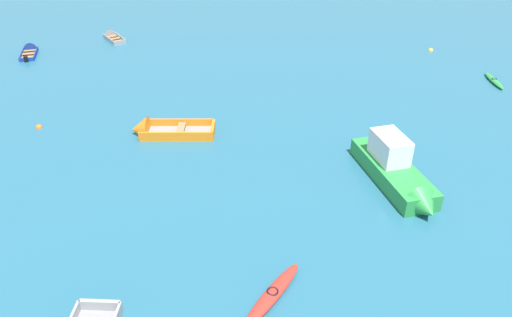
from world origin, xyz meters
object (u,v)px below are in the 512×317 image
mooring_buoy_midfield (39,128)px  rowboat_deep_blue_midfield_left (30,51)px  motor_launch_green_back_row_center (397,172)px  kayak_green_near_camera (494,80)px  kayak_red_near_right (272,294)px  rowboat_grey_far_right (111,37)px  rowboat_orange_back_row_left (157,131)px  mooring_buoy_between_boats_left (431,50)px

mooring_buoy_midfield → rowboat_deep_blue_midfield_left: bearing=121.5°
motor_launch_green_back_row_center → kayak_green_near_camera: 15.62m
kayak_red_near_right → kayak_green_near_camera: 24.71m
motor_launch_green_back_row_center → rowboat_grey_far_right: bearing=138.9°
motor_launch_green_back_row_center → rowboat_orange_back_row_left: (-12.52, 3.08, -0.42)m
rowboat_grey_far_right → kayak_red_near_right: bearing=-57.8°
motor_launch_green_back_row_center → kayak_green_near_camera: bearing=59.6°
kayak_red_near_right → mooring_buoy_between_boats_left: size_ratio=9.15×
kayak_red_near_right → rowboat_orange_back_row_left: 13.18m
motor_launch_green_back_row_center → rowboat_deep_blue_midfield_left: size_ratio=1.95×
rowboat_deep_blue_midfield_left → mooring_buoy_between_boats_left: (31.35, 4.87, -0.14)m
kayak_red_near_right → rowboat_deep_blue_midfield_left: (-21.73, 22.39, -0.02)m
mooring_buoy_between_boats_left → rowboat_orange_back_row_left: bearing=-136.3°
rowboat_orange_back_row_left → mooring_buoy_midfield: size_ratio=12.71×
motor_launch_green_back_row_center → mooring_buoy_between_boats_left: 20.15m
motor_launch_green_back_row_center → rowboat_orange_back_row_left: motor_launch_green_back_row_center is taller
rowboat_grey_far_right → rowboat_deep_blue_midfield_left: size_ratio=0.86×
kayak_red_near_right → mooring_buoy_midfield: 17.97m
kayak_red_near_right → mooring_buoy_between_boats_left: kayak_red_near_right is taller
motor_launch_green_back_row_center → kayak_red_near_right: 9.12m
rowboat_grey_far_right → mooring_buoy_midfield: size_ratio=7.58×
rowboat_grey_far_right → motor_launch_green_back_row_center: bearing=-41.1°
mooring_buoy_between_boats_left → kayak_green_near_camera: bearing=-62.5°
mooring_buoy_midfield → mooring_buoy_between_boats_left: (24.12, 16.65, 0.00)m
motor_launch_green_back_row_center → mooring_buoy_midfield: bearing=171.4°
kayak_green_near_camera → mooring_buoy_between_boats_left: 6.90m
rowboat_deep_blue_midfield_left → mooring_buoy_midfield: (7.23, -11.78, -0.14)m
rowboat_deep_blue_midfield_left → rowboat_orange_back_row_left: 18.29m
mooring_buoy_between_boats_left → mooring_buoy_midfield: bearing=-145.4°
motor_launch_green_back_row_center → rowboat_grey_far_right: 28.74m
kayak_red_near_right → mooring_buoy_between_boats_left: 28.91m
motor_launch_green_back_row_center → kayak_red_near_right: (-4.90, -7.68, -0.51)m
motor_launch_green_back_row_center → rowboat_deep_blue_midfield_left: motor_launch_green_back_row_center is taller
mooring_buoy_midfield → rowboat_orange_back_row_left: bearing=1.2°
kayak_green_near_camera → rowboat_grey_far_right: bearing=169.5°
rowboat_deep_blue_midfield_left → mooring_buoy_midfield: rowboat_deep_blue_midfield_left is taller
rowboat_orange_back_row_left → mooring_buoy_between_boats_left: 23.86m
rowboat_orange_back_row_left → mooring_buoy_between_boats_left: bearing=43.7°
rowboat_deep_blue_midfield_left → rowboat_grey_far_right: bearing=40.0°
mooring_buoy_between_boats_left → rowboat_grey_far_right: bearing=-178.5°
motor_launch_green_back_row_center → rowboat_deep_blue_midfield_left: 30.43m
kayak_red_near_right → rowboat_orange_back_row_left: (-7.62, 10.76, 0.09)m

